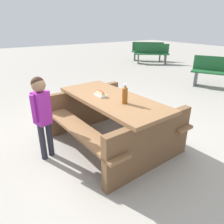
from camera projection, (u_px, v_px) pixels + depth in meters
The scene contains 8 objects.
ground_plane at pixel (112, 143), 3.29m from camera, with size 30.00×30.00×0.00m, color gray.
picnic_table at pixel (112, 117), 3.11m from camera, with size 1.89×1.52×0.75m.
soda_bottle at pixel (125, 94), 2.73m from camera, with size 0.08×0.08×0.26m.
hotdog_tray at pixel (101, 94), 3.04m from camera, with size 0.18×0.11×0.08m.
child_in_coat at pixel (42, 109), 2.67m from camera, with size 0.20×0.27×1.14m.
park_bench_near at pixel (220, 72), 5.92m from camera, with size 1.51×1.07×0.85m.
park_bench_mid at pixel (152, 53), 9.43m from camera, with size 1.25×1.42×0.85m.
park_bench_far at pixel (147, 51), 10.19m from camera, with size 1.32×1.37×0.85m.
Camera 1 is at (-2.37, 1.55, 1.74)m, focal length 33.75 mm.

